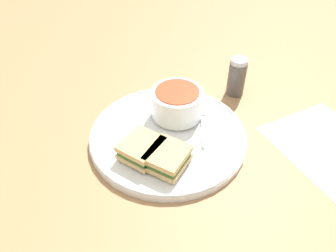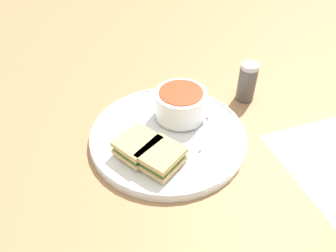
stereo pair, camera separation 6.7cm
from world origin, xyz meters
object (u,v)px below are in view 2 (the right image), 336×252
(spoon, at_px, (205,118))
(sandwich_half_near, at_px, (138,146))
(soup_bowl, at_px, (181,104))
(salt_shaker, at_px, (247,82))
(sandwich_half_far, at_px, (161,157))

(spoon, distance_m, sandwich_half_near, 0.17)
(soup_bowl, relative_size, salt_shaker, 1.17)
(soup_bowl, bearing_deg, sandwich_half_far, 40.03)
(spoon, relative_size, sandwich_half_far, 1.05)
(spoon, bearing_deg, soup_bowl, 84.10)
(soup_bowl, relative_size, spoon, 1.12)
(sandwich_half_near, bearing_deg, spoon, -179.58)
(spoon, xyz_separation_m, sandwich_half_far, (0.15, 0.05, 0.01))
(sandwich_half_near, distance_m, sandwich_half_far, 0.06)
(sandwich_half_near, xyz_separation_m, salt_shaker, (-0.31, -0.02, 0.01))
(sandwich_half_far, bearing_deg, soup_bowl, -139.97)
(soup_bowl, relative_size, sandwich_half_far, 1.18)
(soup_bowl, bearing_deg, salt_shaker, 173.72)
(soup_bowl, distance_m, salt_shaker, 0.18)
(spoon, distance_m, salt_shaker, 0.15)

